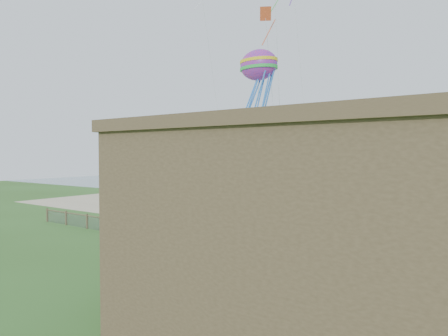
{
  "coord_description": "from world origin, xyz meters",
  "views": [
    {
      "loc": [
        16.68,
        -14.45,
        6.27
      ],
      "look_at": [
        0.7,
        8.0,
        5.3
      ],
      "focal_mm": 32.0,
      "sensor_mm": 36.0,
      "label": 1
    }
  ],
  "objects_px": {
    "chainlink_fence": "(198,240)",
    "motel": "(369,238)",
    "octopus_kite": "(259,87)",
    "picnic_table": "(277,276)"
  },
  "relations": [
    {
      "from": "motel",
      "to": "octopus_kite",
      "type": "height_order",
      "value": "octopus_kite"
    },
    {
      "from": "motel",
      "to": "picnic_table",
      "type": "distance_m",
      "value": 7.17
    },
    {
      "from": "motel",
      "to": "chainlink_fence",
      "type": "bearing_deg",
      "value": 151.7
    },
    {
      "from": "chainlink_fence",
      "to": "motel",
      "type": "distance_m",
      "value": 15.06
    },
    {
      "from": "picnic_table",
      "to": "octopus_kite",
      "type": "bearing_deg",
      "value": 144.46
    },
    {
      "from": "chainlink_fence",
      "to": "octopus_kite",
      "type": "bearing_deg",
      "value": 95.56
    },
    {
      "from": "octopus_kite",
      "to": "chainlink_fence",
      "type": "bearing_deg",
      "value": -101.69
    },
    {
      "from": "chainlink_fence",
      "to": "picnic_table",
      "type": "relative_size",
      "value": 22.45
    },
    {
      "from": "chainlink_fence",
      "to": "motel",
      "type": "height_order",
      "value": "motel"
    },
    {
      "from": "octopus_kite",
      "to": "motel",
      "type": "bearing_deg",
      "value": -66.93
    }
  ]
}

